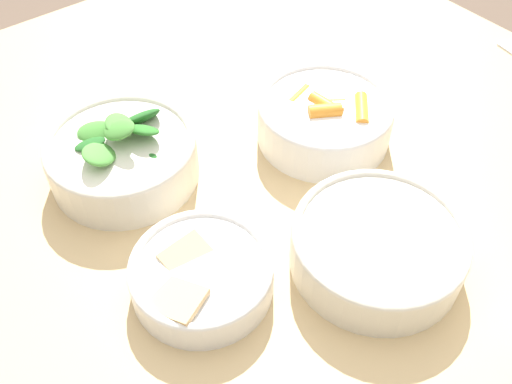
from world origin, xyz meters
TOP-DOWN VIEW (x-y plane):
  - dining_table at (0.00, 0.00)m, footprint 1.06×1.03m
  - bowl_carrots at (-0.01, 0.10)m, footprint 0.17×0.17m
  - bowl_greens at (-0.11, -0.14)m, footprint 0.18×0.18m
  - bowl_beans_hotdog at (0.17, 0.01)m, footprint 0.18×0.18m
  - bowl_cookies at (0.08, -0.16)m, footprint 0.15×0.15m

SIDE VIEW (x-z plane):
  - dining_table at x=0.00m, z-range 0.27..1.05m
  - bowl_cookies at x=0.08m, z-range 0.78..0.82m
  - bowl_beans_hotdog at x=0.17m, z-range 0.78..0.83m
  - bowl_carrots at x=-0.01m, z-range 0.78..0.84m
  - bowl_greens at x=-0.11m, z-range 0.76..0.86m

